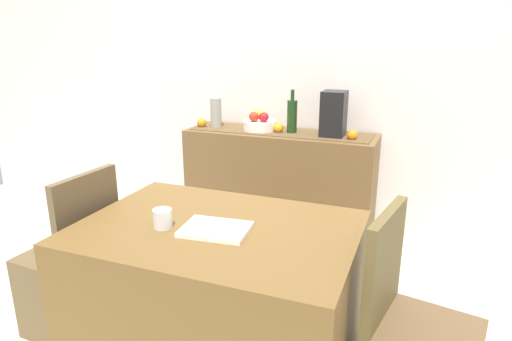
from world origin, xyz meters
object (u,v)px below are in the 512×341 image
object	(u,v)px
ceramic_vase	(216,113)
coffee_cup	(163,218)
sideboard_console	(279,188)
chair_near_window	(73,284)
wine_bottle	(292,116)
dining_table	(219,300)
fruit_bowl	(260,125)
coffee_maker	(334,114)
open_book	(215,229)

from	to	relation	value
ceramic_vase	coffee_cup	size ratio (longest dim) A/B	2.66
sideboard_console	chair_near_window	bearing A→B (deg)	-115.73
sideboard_console	chair_near_window	distance (m)	1.58
ceramic_vase	chair_near_window	bearing A→B (deg)	-96.77
sideboard_console	chair_near_window	world-z (taller)	chair_near_window
wine_bottle	coffee_cup	distance (m)	1.53
ceramic_vase	chair_near_window	distance (m)	1.59
wine_bottle	dining_table	size ratio (longest dim) A/B	0.26
fruit_bowl	chair_near_window	world-z (taller)	fruit_bowl
coffee_maker	dining_table	distance (m)	1.57
chair_near_window	coffee_cup	bearing A→B (deg)	-8.25
coffee_maker	chair_near_window	bearing A→B (deg)	-127.00
wine_bottle	ceramic_vase	size ratio (longest dim) A/B	1.39
ceramic_vase	coffee_cup	world-z (taller)	ceramic_vase
wine_bottle	coffee_maker	xyz separation A→B (m)	(0.30, 0.00, 0.03)
open_book	dining_table	bearing A→B (deg)	103.68
fruit_bowl	open_book	size ratio (longest dim) A/B	0.88
open_book	fruit_bowl	bearing A→B (deg)	97.84
wine_bottle	dining_table	distance (m)	1.55
sideboard_console	wine_bottle	world-z (taller)	wine_bottle
fruit_bowl	chair_near_window	xyz separation A→B (m)	(-0.53, -1.42, -0.64)
sideboard_console	coffee_cup	size ratio (longest dim) A/B	16.63
wine_bottle	coffee_cup	size ratio (longest dim) A/B	3.71
ceramic_vase	chair_near_window	size ratio (longest dim) A/B	0.25
dining_table	coffee_maker	bearing A→B (deg)	81.83
sideboard_console	fruit_bowl	world-z (taller)	fruit_bowl
coffee_maker	coffee_cup	xyz separation A→B (m)	(-0.41, -1.51, -0.24)
wine_bottle	chair_near_window	xyz separation A→B (m)	(-0.77, -1.42, -0.72)
fruit_bowl	dining_table	xyz separation A→B (m)	(0.34, -1.42, -0.53)
coffee_maker	ceramic_vase	size ratio (longest dim) A/B	1.41
coffee_cup	open_book	bearing A→B (deg)	11.59
dining_table	open_book	xyz separation A→B (m)	(0.02, -0.05, 0.38)
sideboard_console	ceramic_vase	size ratio (longest dim) A/B	6.25
open_book	coffee_cup	world-z (taller)	coffee_cup
dining_table	coffee_cup	distance (m)	0.47
ceramic_vase	open_book	bearing A→B (deg)	-64.02
fruit_bowl	coffee_maker	xyz separation A→B (m)	(0.54, 0.00, 0.12)
sideboard_console	fruit_bowl	distance (m)	0.50
chair_near_window	ceramic_vase	bearing A→B (deg)	83.23
coffee_cup	chair_near_window	distance (m)	0.84
open_book	chair_near_window	xyz separation A→B (m)	(-0.88, 0.05, -0.48)
coffee_cup	wine_bottle	bearing A→B (deg)	85.57
sideboard_console	wine_bottle	size ratio (longest dim) A/B	4.48
ceramic_vase	chair_near_window	xyz separation A→B (m)	(-0.17, -1.42, -0.71)
wine_bottle	dining_table	xyz separation A→B (m)	(0.09, -1.42, -0.62)
coffee_maker	coffee_cup	distance (m)	1.59
coffee_maker	dining_table	bearing A→B (deg)	-98.17
dining_table	chair_near_window	xyz separation A→B (m)	(-0.86, -0.00, -0.10)
coffee_cup	coffee_maker	bearing A→B (deg)	74.69
coffee_maker	ceramic_vase	xyz separation A→B (m)	(-0.90, 0.00, -0.05)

